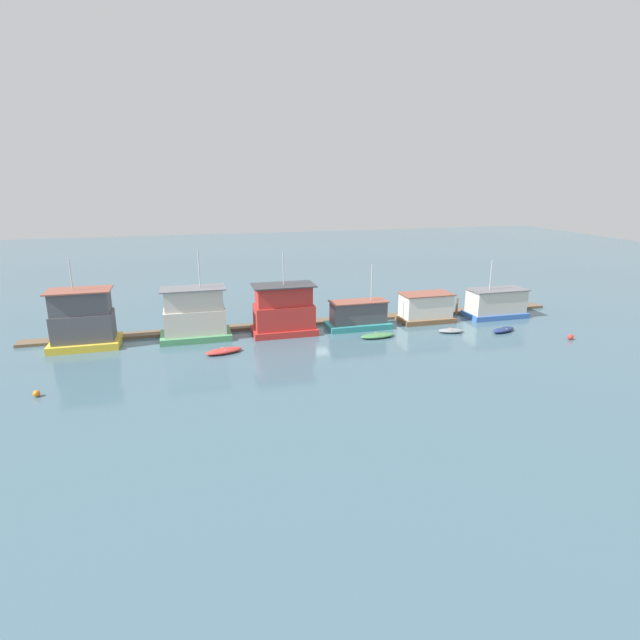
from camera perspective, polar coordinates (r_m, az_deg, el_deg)
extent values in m
plane|color=#426070|center=(53.74, -0.28, -1.15)|extent=(200.00, 200.00, 0.00)
cube|color=brown|center=(56.15, -0.96, -0.24)|extent=(59.60, 1.78, 0.30)
cube|color=gold|center=(53.46, -25.19, -2.42)|extent=(6.37, 4.02, 0.70)
cube|color=#4C4C51|center=(52.99, -25.41, -0.68)|extent=(5.46, 3.11, 2.68)
cube|color=#4C4C51|center=(52.42, -25.72, 1.86)|extent=(5.14, 2.80, 2.16)
cube|color=brown|center=(52.18, -25.87, 3.07)|extent=(5.76, 3.41, 0.12)
cylinder|color=#B2B2B7|center=(52.00, -26.61, 4.68)|extent=(0.12, 0.12, 2.97)
cube|color=#4C9360|center=(52.37, -13.97, -1.74)|extent=(6.97, 3.89, 0.63)
cube|color=beige|center=(51.93, -14.08, -0.11)|extent=(6.01, 2.92, 2.47)
cube|color=beige|center=(51.37, -14.25, 2.33)|extent=(5.65, 2.56, 2.07)
cube|color=slate|center=(51.13, -14.33, 3.52)|extent=(6.31, 3.22, 0.12)
cylinder|color=#B2B2B7|center=(50.78, -13.66, 5.68)|extent=(0.12, 0.12, 3.68)
cube|color=red|center=(52.58, -4.10, -1.20)|extent=(6.63, 3.70, 0.68)
cube|color=red|center=(52.14, -4.14, 0.43)|extent=(6.09, 3.16, 2.43)
cube|color=red|center=(51.59, -4.18, 2.82)|extent=(5.60, 2.67, 2.03)
cube|color=#38383D|center=(51.36, -4.21, 3.99)|extent=(6.39, 3.46, 0.12)
cylinder|color=#B2B2B7|center=(51.03, -4.20, 5.92)|extent=(0.12, 0.12, 3.39)
cube|color=teal|center=(54.60, 4.37, -0.59)|extent=(6.92, 3.24, 0.61)
cube|color=#4C4C51|center=(54.20, 4.40, 0.88)|extent=(5.90, 2.21, 2.30)
cube|color=brown|center=(53.90, 4.42, 2.13)|extent=(6.20, 2.51, 0.12)
cylinder|color=#B2B2B7|center=(53.96, 5.93, 4.27)|extent=(0.12, 0.12, 3.86)
cube|color=brown|center=(58.25, 11.90, 0.14)|extent=(6.09, 3.49, 0.55)
cube|color=silver|center=(57.85, 11.99, 1.63)|extent=(5.47, 2.87, 2.60)
cube|color=brown|center=(57.54, 12.07, 2.94)|extent=(5.77, 3.17, 0.12)
cube|color=#3866B7|center=(62.32, 19.35, 0.62)|extent=(6.98, 3.48, 0.59)
cube|color=beige|center=(61.94, 19.48, 2.06)|extent=(6.43, 2.93, 2.63)
cube|color=slate|center=(61.64, 19.60, 3.30)|extent=(6.73, 3.23, 0.12)
cylinder|color=#B2B2B7|center=(60.74, 18.95, 4.89)|extent=(0.12, 0.12, 3.42)
ellipsoid|color=red|center=(47.48, -10.94, -3.49)|extent=(3.69, 2.11, 0.48)
cube|color=#997F60|center=(47.42, -10.95, -3.30)|extent=(0.42, 1.10, 0.08)
ellipsoid|color=#47844C|center=(51.48, 6.58, -1.77)|extent=(3.74, 1.62, 0.45)
cube|color=#997F60|center=(51.43, 6.59, -1.61)|extent=(0.23, 1.20, 0.08)
ellipsoid|color=gray|center=(54.57, 14.73, -1.19)|extent=(2.85, 1.73, 0.44)
cube|color=#997F60|center=(54.53, 14.74, -1.03)|extent=(0.37, 1.01, 0.08)
ellipsoid|color=navy|center=(56.46, 20.22, -1.06)|extent=(3.22, 1.96, 0.50)
cube|color=#997F60|center=(56.41, 20.24, -0.89)|extent=(0.43, 0.93, 0.08)
cylinder|color=brown|center=(61.40, 15.37, 1.50)|extent=(0.26, 0.26, 2.17)
cylinder|color=brown|center=(56.65, 5.17, 0.43)|extent=(0.31, 0.31, 1.41)
sphere|color=orange|center=(43.26, -29.66, -7.32)|extent=(0.51, 0.51, 0.51)
sphere|color=red|center=(56.51, 26.71, -1.75)|extent=(0.57, 0.57, 0.57)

